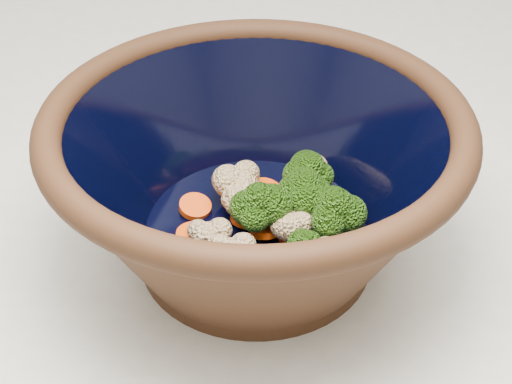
{
  "coord_description": "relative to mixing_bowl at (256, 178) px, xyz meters",
  "views": [
    {
      "loc": [
        0.12,
        -0.49,
        1.34
      ],
      "look_at": [
        0.08,
        -0.02,
        0.97
      ],
      "focal_mm": 50.0,
      "sensor_mm": 36.0,
      "label": 1
    }
  ],
  "objects": [
    {
      "name": "vegetable_pile",
      "position": [
        0.03,
        -0.01,
        -0.03
      ],
      "size": [
        0.16,
        0.16,
        0.06
      ],
      "color": "#608442",
      "rests_on": "mixing_bowl"
    },
    {
      "name": "mixing_bowl",
      "position": [
        0.0,
        0.0,
        0.0
      ],
      "size": [
        0.41,
        0.41,
        0.15
      ],
      "rotation": [
        0.0,
        0.0,
        -0.27
      ],
      "color": "black",
      "rests_on": "counter"
    }
  ]
}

